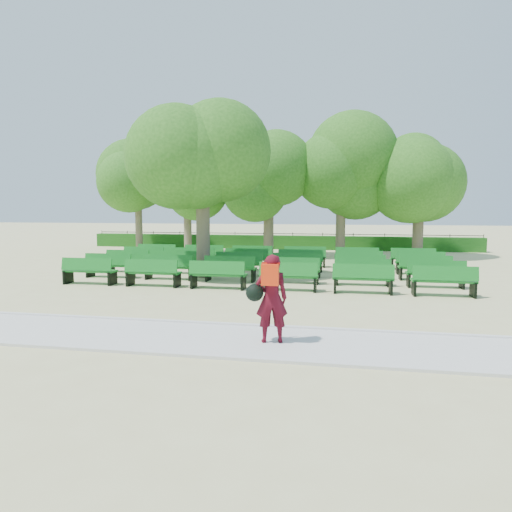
# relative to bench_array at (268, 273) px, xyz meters

# --- Properties ---
(ground) EXTENTS (120.00, 120.00, 0.00)m
(ground) POSITION_rel_bench_array_xyz_m (-1.37, -1.79, -0.10)
(ground) COLOR #C2BC81
(paving) EXTENTS (30.00, 2.20, 0.06)m
(paving) POSITION_rel_bench_array_xyz_m (-1.37, -9.19, -0.07)
(paving) COLOR beige
(paving) RESTS_ON ground
(curb) EXTENTS (30.00, 0.12, 0.10)m
(curb) POSITION_rel_bench_array_xyz_m (-1.37, -8.04, -0.05)
(curb) COLOR silver
(curb) RESTS_ON ground
(hedge) EXTENTS (26.00, 0.70, 0.90)m
(hedge) POSITION_rel_bench_array_xyz_m (-1.37, 12.21, 0.35)
(hedge) COLOR #1B5616
(hedge) RESTS_ON ground
(fence) EXTENTS (26.00, 0.10, 1.02)m
(fence) POSITION_rel_bench_array_xyz_m (-1.37, 12.61, -0.10)
(fence) COLOR black
(fence) RESTS_ON ground
(tree_line) EXTENTS (21.80, 6.80, 7.04)m
(tree_line) POSITION_rel_bench_array_xyz_m (-1.37, 8.21, -0.10)
(tree_line) COLOR #316D1D
(tree_line) RESTS_ON ground
(bench_array) EXTENTS (1.96, 0.76, 1.21)m
(bench_array) POSITION_rel_bench_array_xyz_m (0.00, 0.00, 0.00)
(bench_array) COLOR #136F1E
(bench_array) RESTS_ON ground
(tree_among) EXTENTS (4.11, 4.11, 5.98)m
(tree_among) POSITION_rel_bench_array_xyz_m (-2.49, -0.79, 4.00)
(tree_among) COLOR brown
(tree_among) RESTS_ON ground
(person) EXTENTS (0.88, 0.58, 1.77)m
(person) POSITION_rel_bench_array_xyz_m (1.51, -9.21, 0.88)
(person) COLOR #490A15
(person) RESTS_ON ground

